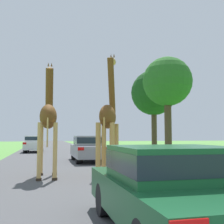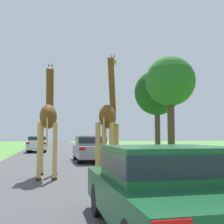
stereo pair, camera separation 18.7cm
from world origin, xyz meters
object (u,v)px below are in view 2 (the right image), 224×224
at_px(car_lead_maroon, 167,186).
at_px(car_queue_left, 37,143).
at_px(car_queue_right, 90,148).
at_px(tree_centre_back, 170,82).
at_px(giraffe_near_road, 108,118).
at_px(tree_mid_field, 157,93).
at_px(giraffe_companion, 49,116).

bearing_deg(car_lead_maroon, car_queue_left, 97.36).
height_order(car_queue_right, tree_centre_back, tree_centre_back).
xyz_separation_m(giraffe_near_road, tree_centre_back, (8.10, 12.29, 4.07)).
bearing_deg(car_lead_maroon, tree_mid_field, 68.77).
distance_m(car_lead_maroon, car_queue_left, 23.62).
distance_m(giraffe_companion, tree_mid_field, 22.83).
bearing_deg(car_queue_right, car_lead_maroon, -92.38).
height_order(car_queue_right, car_queue_left, car_queue_left).
bearing_deg(car_lead_maroon, tree_centre_back, 65.59).
bearing_deg(car_lead_maroon, giraffe_companion, 106.12).
bearing_deg(tree_mid_field, car_lead_maroon, -111.23).
bearing_deg(giraffe_companion, car_queue_left, 95.51).
bearing_deg(giraffe_companion, tree_mid_field, 59.86).
xyz_separation_m(car_lead_maroon, car_queue_left, (-3.03, 23.43, 0.10)).
distance_m(giraffe_near_road, tree_mid_field, 21.86).
relative_size(car_queue_right, car_queue_left, 0.93).
relative_size(car_queue_right, tree_mid_field, 0.49).
height_order(giraffe_near_road, car_queue_right, giraffe_near_road).
xyz_separation_m(car_lead_maroon, tree_centre_back, (8.48, 18.69, 5.54)).
xyz_separation_m(giraffe_near_road, car_lead_maroon, (-0.37, -6.40, -1.47)).
bearing_deg(car_queue_left, giraffe_companion, -86.13).
distance_m(car_queue_right, car_queue_left, 11.53).
xyz_separation_m(car_queue_right, tree_mid_field, (9.43, 13.15, 5.57)).
distance_m(giraffe_companion, tree_centre_back, 16.48).
bearing_deg(tree_mid_field, giraffe_near_road, -116.49).
relative_size(car_lead_maroon, car_queue_left, 0.84).
height_order(giraffe_near_road, tree_mid_field, tree_mid_field).
height_order(giraffe_near_road, tree_centre_back, tree_centre_back).
xyz_separation_m(giraffe_near_road, car_queue_right, (0.14, 6.05, -1.38)).
bearing_deg(car_lead_maroon, car_queue_right, 87.62).
relative_size(giraffe_near_road, car_queue_left, 1.07).
bearing_deg(tree_centre_back, giraffe_companion, -130.40).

